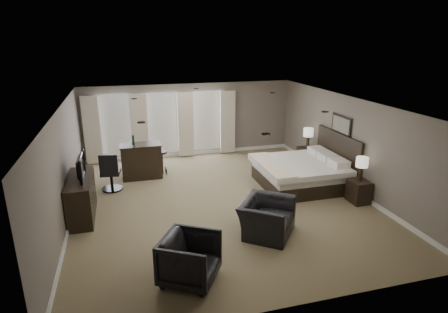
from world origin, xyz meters
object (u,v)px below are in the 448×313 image
object	(u,v)px
bed	(303,161)
desk_chair	(111,171)
lamp_near	(361,169)
armchair_far	(190,257)
bar_stool_right	(162,163)
lamp_far	(308,138)
dresser	(81,198)
bar_stool_left	(144,155)
nightstand_far	(307,157)
tv	(79,176)
bar_counter	(142,161)
nightstand_near	(359,191)
armchair_near	(267,212)

from	to	relation	value
bed	desk_chair	distance (m)	5.49
lamp_near	armchair_far	bearing A→B (deg)	-156.71
lamp_near	bar_stool_right	xyz separation A→B (m)	(-4.72, 3.48, -0.54)
bed	lamp_far	size ratio (longest dim) A/B	3.53
dresser	bar_stool_left	distance (m)	3.83
nightstand_far	tv	size ratio (longest dim) A/B	0.66
armchair_far	desk_chair	world-z (taller)	desk_chair
bed	bar_stool_right	world-z (taller)	bed
armchair_far	bar_stool_right	distance (m)	5.58
lamp_near	armchair_far	world-z (taller)	lamp_near
bar_counter	lamp_far	bearing A→B (deg)	-4.77
dresser	armchair_far	size ratio (longest dim) A/B	1.78
tv	bar_stool_right	size ratio (longest dim) A/B	1.31
tv	armchair_far	world-z (taller)	tv
bed	bar_stool_left	world-z (taller)	bed
bar_stool_right	nightstand_far	bearing A→B (deg)	-6.94
dresser	desk_chair	bearing A→B (deg)	66.48
nightstand_near	armchair_near	distance (m)	3.09
bar_stool_right	lamp_near	bearing A→B (deg)	-36.34
tv	armchair_near	distance (m)	4.46
lamp_far	bar_stool_right	world-z (taller)	lamp_far
bed	armchair_far	bearing A→B (deg)	-138.32
lamp_near	desk_chair	world-z (taller)	lamp_near
armchair_far	bar_counter	bearing A→B (deg)	36.14
lamp_near	bar_counter	world-z (taller)	lamp_near
bed	armchair_near	distance (m)	3.13
tv	armchair_near	size ratio (longest dim) A/B	0.83
dresser	desk_chair	size ratio (longest dim) A/B	1.52
bar_stool_right	desk_chair	bearing A→B (deg)	-149.98
bar_stool_left	armchair_near	bearing A→B (deg)	-67.21
nightstand_near	lamp_far	size ratio (longest dim) A/B	0.90
bed	armchair_far	xyz separation A→B (m)	(-3.98, -3.55, -0.27)
armchair_far	lamp_near	bearing A→B (deg)	-35.64
bar_counter	nightstand_far	bearing A→B (deg)	-4.77
dresser	armchair_far	world-z (taller)	dresser
tv	bar_stool_right	bearing A→B (deg)	-42.29
bed	lamp_far	xyz separation A→B (m)	(0.89, 1.45, 0.24)
armchair_near	bar_counter	xyz separation A→B (m)	(-2.41, 4.24, 0.02)
lamp_far	tv	distance (m)	7.16
armchair_near	armchair_far	xyz separation A→B (m)	(-1.93, -1.20, -0.04)
nightstand_near	desk_chair	bearing A→B (deg)	157.50
bar_stool_left	bar_counter	bearing A→B (deg)	-97.71
bed	nightstand_near	size ratio (longest dim) A/B	3.94
lamp_near	dresser	world-z (taller)	lamp_near
dresser	armchair_far	distance (m)	3.76
bar_counter	armchair_far	bearing A→B (deg)	-84.94
desk_chair	bar_stool_left	bearing A→B (deg)	-111.21
lamp_near	bar_stool_left	size ratio (longest dim) A/B	0.82
nightstand_near	bar_stool_right	size ratio (longest dim) A/B	0.79
tv	desk_chair	distance (m)	1.74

